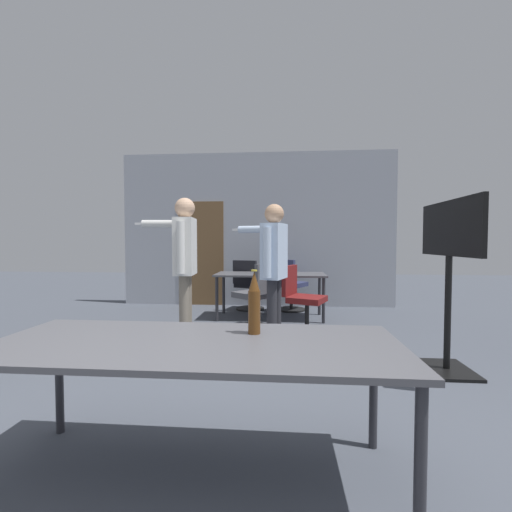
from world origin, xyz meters
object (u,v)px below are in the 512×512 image
(person_center_tall, at_px, (273,260))
(office_chair_near_pushed, at_px, (257,298))
(office_chair_far_right, at_px, (249,287))
(beer_bottle, at_px, (254,304))
(person_left_plaid, at_px, (184,255))
(office_chair_far_left, at_px, (289,287))
(tv_screen, at_px, (449,264))
(office_chair_mid_tucked, at_px, (302,301))

(person_center_tall, bearing_deg, office_chair_near_pushed, 33.51)
(person_center_tall, bearing_deg, office_chair_far_right, 30.34)
(office_chair_near_pushed, xyz_separation_m, beer_bottle, (0.21, -2.95, 0.45))
(office_chair_near_pushed, bearing_deg, person_left_plaid, 175.73)
(person_center_tall, height_order, office_chair_far_right, person_center_tall)
(person_center_tall, xyz_separation_m, office_chair_far_left, (0.22, 2.19, -0.59))
(tv_screen, height_order, person_left_plaid, person_left_plaid)
(tv_screen, distance_m, beer_bottle, 2.30)
(person_left_plaid, bearing_deg, office_chair_mid_tucked, -66.53)
(office_chair_mid_tucked, bearing_deg, person_left_plaid, -38.64)
(tv_screen, bearing_deg, beer_bottle, -49.32)
(office_chair_far_left, bearing_deg, person_left_plaid, -87.29)
(office_chair_far_left, height_order, beer_bottle, beer_bottle)
(office_chair_near_pushed, xyz_separation_m, office_chair_far_right, (-0.27, 1.34, -0.02))
(tv_screen, distance_m, office_chair_far_left, 3.22)
(person_left_plaid, distance_m, office_chair_near_pushed, 1.35)
(person_left_plaid, distance_m, office_chair_far_right, 2.36)
(office_chair_mid_tucked, bearing_deg, office_chair_near_pushed, -74.65)
(office_chair_far_left, xyz_separation_m, beer_bottle, (-0.26, -4.29, 0.46))
(office_chair_near_pushed, bearing_deg, tv_screen, -87.65)
(tv_screen, relative_size, person_left_plaid, 0.93)
(office_chair_far_left, xyz_separation_m, office_chair_near_pushed, (-0.47, -1.34, 0.01))
(person_center_tall, relative_size, office_chair_mid_tucked, 1.84)
(office_chair_mid_tucked, bearing_deg, office_chair_far_right, -124.84)
(office_chair_far_left, bearing_deg, tv_screen, -28.97)
(tv_screen, height_order, person_center_tall, person_center_tall)
(tv_screen, distance_m, person_left_plaid, 2.83)
(office_chair_far_right, xyz_separation_m, beer_bottle, (0.48, -4.29, 0.47))
(tv_screen, xyz_separation_m, person_left_plaid, (-2.77, 0.59, 0.05))
(office_chair_far_right, bearing_deg, tv_screen, -35.21)
(office_chair_far_left, distance_m, office_chair_far_right, 0.74)
(tv_screen, xyz_separation_m, office_chair_near_pushed, (-1.96, 1.45, -0.59))
(office_chair_near_pushed, distance_m, office_chair_far_right, 1.36)
(tv_screen, bearing_deg, office_chair_far_left, -152.00)
(person_left_plaid, xyz_separation_m, office_chair_mid_tucked, (1.44, 0.78, -0.66))
(office_chair_near_pushed, relative_size, beer_bottle, 2.63)
(tv_screen, xyz_separation_m, person_center_tall, (-1.71, 0.60, -0.01))
(person_center_tall, relative_size, beer_bottle, 4.68)
(office_chair_near_pushed, bearing_deg, person_center_tall, -124.59)
(tv_screen, xyz_separation_m, beer_bottle, (-1.74, -1.50, -0.14))
(person_left_plaid, height_order, beer_bottle, person_left_plaid)
(person_center_tall, relative_size, office_chair_near_pushed, 1.78)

